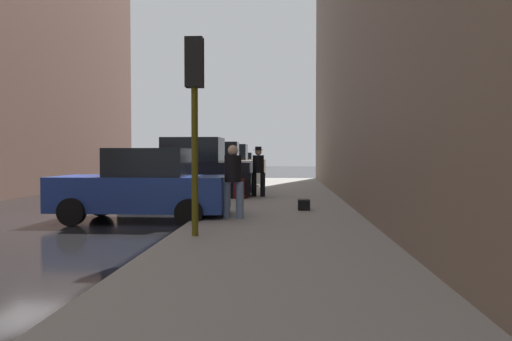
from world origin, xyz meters
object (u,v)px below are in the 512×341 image
object	(u,v)px
traffic_light	(195,93)
duffel_bag	(304,205)
parked_white_van	(213,167)
parked_red_hatchback	(236,166)
parked_black_suv	(189,172)
parked_blue_sedan	(143,187)
fire_hydrant	(241,185)
pedestrian_with_fedora	(258,169)
parked_bronze_suv	(226,165)
pedestrian_in_jeans	(233,177)
rolling_suitcase	(241,188)

from	to	relation	value
traffic_light	duffel_bag	world-z (taller)	traffic_light
parked_white_van	parked_red_hatchback	bearing A→B (deg)	90.00
parked_black_suv	duffel_bag	bearing A→B (deg)	-47.30
parked_blue_sedan	fire_hydrant	xyz separation A→B (m)	(1.80, 6.47, -0.35)
parked_black_suv	duffel_bag	distance (m)	5.92
parked_white_van	pedestrian_with_fedora	distance (m)	6.50
parked_bronze_suv	duffel_bag	size ratio (longest dim) A/B	10.48
parked_bronze_suv	pedestrian_in_jeans	distance (m)	17.40
parked_white_van	rolling_suitcase	xyz separation A→B (m)	(1.94, -6.75, -0.54)
parked_blue_sedan	traffic_light	world-z (taller)	traffic_light
pedestrian_with_fedora	pedestrian_in_jeans	distance (m)	6.09
parked_blue_sedan	parked_black_suv	distance (m)	5.72
parked_bronze_suv	pedestrian_with_fedora	xyz separation A→B (m)	(2.51, -11.16, 0.10)
traffic_light	pedestrian_with_fedora	world-z (taller)	traffic_light
parked_blue_sedan	parked_bronze_suv	xyz separation A→B (m)	(-0.00, 16.80, 0.18)
parked_white_van	pedestrian_in_jeans	xyz separation A→B (m)	(2.27, -12.08, 0.07)
parked_blue_sedan	parked_red_hatchback	xyz separation A→B (m)	(-0.00, 22.22, 0.00)
parked_black_suv	parked_red_hatchback	distance (m)	16.50
pedestrian_with_fedora	rolling_suitcase	distance (m)	1.14
parked_red_hatchback	duffel_bag	world-z (taller)	parked_red_hatchback
parked_blue_sedan	pedestrian_in_jeans	bearing A→B (deg)	-11.21
parked_black_suv	parked_white_van	xyz separation A→B (m)	(-0.00, 5.92, 0.00)
parked_blue_sedan	parked_red_hatchback	size ratio (longest dim) A/B	0.99
parked_blue_sedan	traffic_light	distance (m)	4.05
parked_red_hatchback	traffic_light	world-z (taller)	traffic_light
parked_red_hatchback	rolling_suitcase	distance (m)	17.44
traffic_light	rolling_suitcase	size ratio (longest dim) A/B	3.46
parked_bronze_suv	traffic_light	distance (m)	20.01
fire_hydrant	rolling_suitcase	size ratio (longest dim) A/B	0.68
parked_bronze_suv	pedestrian_with_fedora	world-z (taller)	parked_bronze_suv
parked_red_hatchback	parked_white_van	bearing A→B (deg)	-90.00
parked_white_van	traffic_light	distance (m)	14.90
parked_blue_sedan	parked_red_hatchback	distance (m)	22.22
parked_blue_sedan	pedestrian_in_jeans	size ratio (longest dim) A/B	2.46
parked_red_hatchback	duffel_bag	bearing A→B (deg)	-79.17
parked_red_hatchback	rolling_suitcase	world-z (taller)	parked_red_hatchback
parked_red_hatchback	pedestrian_with_fedora	bearing A→B (deg)	-81.40
parked_blue_sedan	rolling_suitcase	xyz separation A→B (m)	(1.94, 4.89, -0.36)
fire_hydrant	pedestrian_with_fedora	bearing A→B (deg)	-49.84
traffic_light	fire_hydrant	bearing A→B (deg)	90.30
parked_blue_sedan	traffic_light	size ratio (longest dim) A/B	1.17
pedestrian_with_fedora	rolling_suitcase	world-z (taller)	pedestrian_with_fedora
pedestrian_with_fedora	traffic_light	bearing A→B (deg)	-94.30
parked_blue_sedan	duffel_bag	bearing A→B (deg)	19.36
pedestrian_with_fedora	fire_hydrant	bearing A→B (deg)	130.16
parked_red_hatchback	pedestrian_in_jeans	size ratio (longest dim) A/B	2.49
parked_blue_sedan	parked_black_suv	xyz separation A→B (m)	(-0.00, 5.72, 0.18)
parked_blue_sedan	parked_bronze_suv	world-z (taller)	parked_bronze_suv
parked_bronze_suv	fire_hydrant	world-z (taller)	parked_bronze_suv
fire_hydrant	parked_blue_sedan	bearing A→B (deg)	-105.57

